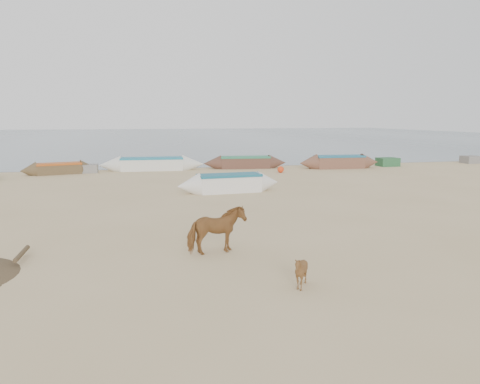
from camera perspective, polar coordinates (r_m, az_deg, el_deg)
name	(u,v)px	position (r m, az deg, el deg)	size (l,w,h in m)	color
ground	(271,247)	(13.72, 3.81, -6.71)	(140.00, 140.00, 0.00)	tan
sea	(151,136)	(94.77, -10.81, 6.69)	(160.00, 160.00, 0.00)	slate
cow_adult	(216,230)	(12.90, -2.92, -4.67)	(0.72, 1.57, 1.33)	brown
calf_front	(301,272)	(10.47, 7.41, -9.63)	(0.62, 0.70, 0.77)	brown
near_canoe	(229,183)	(23.54, -1.32, 1.10)	(5.31, 1.23, 0.91)	white
waterline_canoes	(115,166)	(33.08, -14.98, 3.06)	(43.27, 3.36, 0.95)	brown
beach_clutter	(259,166)	(33.54, 2.32, 3.21)	(45.47, 4.01, 0.64)	#2C633A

